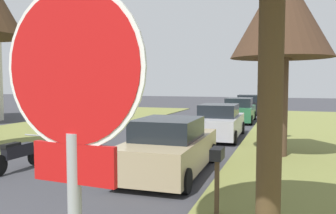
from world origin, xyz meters
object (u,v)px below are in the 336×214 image
Objects in this scene: parked_sedan_black at (249,105)px; parked_motorcycle at (17,154)px; curbside_mailbox at (217,162)px; stop_sign_far at (271,92)px; street_tree_right_mid_a at (282,14)px; stop_sign_near at (74,153)px; parked_sedan_green at (239,111)px; parked_sedan_tan at (170,148)px; parked_sedan_silver at (219,122)px.

parked_sedan_black reaches higher than parked_motorcycle.
curbside_mailbox is at bearing -85.68° from parked_sedan_black.
parked_sedan_black is (-2.33, 13.70, -1.42)m from stop_sign_far.
street_tree_right_mid_a is at bearing -82.59° from stop_sign_far.
stop_sign_far is (0.38, 14.13, -0.05)m from stop_sign_near.
stop_sign_near is at bearing -85.99° from parked_sedan_black.
stop_sign_far is 0.66× the size of parked_sedan_black.
street_tree_right_mid_a is (0.42, -3.20, 2.69)m from stop_sign_far.
stop_sign_far is 1.42× the size of parked_motorcycle.
street_tree_right_mid_a reaches higher than stop_sign_near.
parked_motorcycle is at bearing -106.65° from parked_sedan_green.
stop_sign_near is 0.67× the size of parked_sedan_tan.
parked_motorcycle is (-4.46, -14.91, -0.24)m from parked_sedan_green.
street_tree_right_mid_a is at bearing 31.61° from parked_motorcycle.
stop_sign_near reaches higher than parked_sedan_tan.
parked_sedan_tan reaches higher than parked_motorcycle.
stop_sign_far is 7.78m from parked_sedan_green.
street_tree_right_mid_a reaches higher than parked_sedan_green.
stop_sign_far is 2.29× the size of curbside_mailbox.
curbside_mailbox is (1.84, -2.68, 0.33)m from parked_sedan_tan.
stop_sign_near reaches higher than parked_motorcycle.
parked_sedan_green is at bearing 89.96° from parked_sedan_silver.
stop_sign_near is 0.67× the size of parked_sedan_silver.
stop_sign_near is at bearing -94.14° from street_tree_right_mid_a.
curbside_mailbox is at bearing -84.18° from parked_sedan_green.
parked_sedan_tan is 4.45m from parked_motorcycle.
parked_sedan_green is 3.49× the size of curbside_mailbox.
parked_sedan_green is (0.01, 7.05, 0.00)m from parked_sedan_silver.
parked_sedan_black is at bearing 78.30° from parked_motorcycle.
street_tree_right_mid_a is 6.01m from parked_sedan_silver.
stop_sign_near is 1.02× the size of stop_sign_far.
parked_sedan_black is (-0.04, 13.45, 0.00)m from parked_sedan_silver.
stop_sign_near is 14.13m from stop_sign_far.
stop_sign_far is 10.29m from parked_motorcycle.
parked_sedan_green reaches higher than curbside_mailbox.
parked_motorcycle is at bearing -131.55° from stop_sign_far.
street_tree_right_mid_a is at bearing -80.78° from parked_sedan_black.
street_tree_right_mid_a is 1.45× the size of parked_sedan_black.
stop_sign_near is 27.94m from parked_sedan_black.
parked_sedan_tan is (-2.86, -3.26, -4.12)m from street_tree_right_mid_a.
stop_sign_near reaches higher than stop_sign_far.
parked_sedan_black is at bearing 99.22° from street_tree_right_mid_a.
parked_sedan_silver is at bearing 60.45° from parked_motorcycle.
curbside_mailbox is at bearing -93.76° from stop_sign_far.
parked_sedan_green is (0.16, 13.77, 0.00)m from parked_sedan_tan.
street_tree_right_mid_a reaches higher than parked_sedan_black.
parked_sedan_green reaches higher than parked_motorcycle.
stop_sign_far is 0.66× the size of parked_sedan_tan.
stop_sign_near is at bearing -91.52° from stop_sign_far.
parked_sedan_tan reaches higher than curbside_mailbox.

